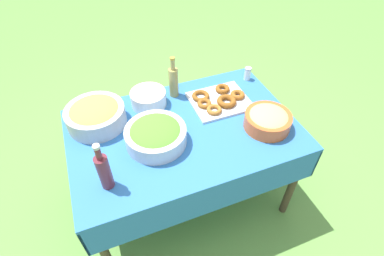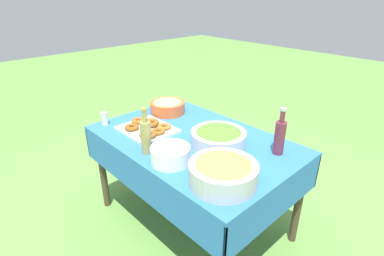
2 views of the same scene
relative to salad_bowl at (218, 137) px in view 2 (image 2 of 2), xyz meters
name	(u,v)px [view 2 (image 2 of 2)]	position (x,y,z in m)	size (l,w,h in m)	color
ground_plane	(193,221)	(0.18, 0.05, -0.76)	(14.00, 14.00, 0.00)	#609342
picnic_table	(193,151)	(0.18, 0.05, -0.15)	(1.33, 0.87, 0.70)	#2D6BB2
salad_bowl	(218,137)	(0.00, 0.00, 0.00)	(0.34, 0.34, 0.12)	silver
pasta_bowl	(168,106)	(0.64, -0.12, 0.00)	(0.27, 0.27, 0.11)	#E05B28
donut_platter	(148,128)	(0.48, 0.19, -0.04)	(0.37, 0.31, 0.05)	silver
plate_stack	(170,155)	(0.05, 0.34, -0.01)	(0.22, 0.22, 0.10)	white
olive_oil_bottle	(146,136)	(0.23, 0.37, 0.05)	(0.06, 0.06, 0.28)	#998E4C
wine_bottle	(280,136)	(-0.30, -0.19, 0.05)	(0.06, 0.06, 0.29)	maroon
olive_bowl	(223,172)	(-0.28, 0.28, 0.01)	(0.35, 0.35, 0.13)	#B2B7BC
salt_shaker	(105,119)	(0.78, 0.36, -0.01)	(0.05, 0.05, 0.09)	white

